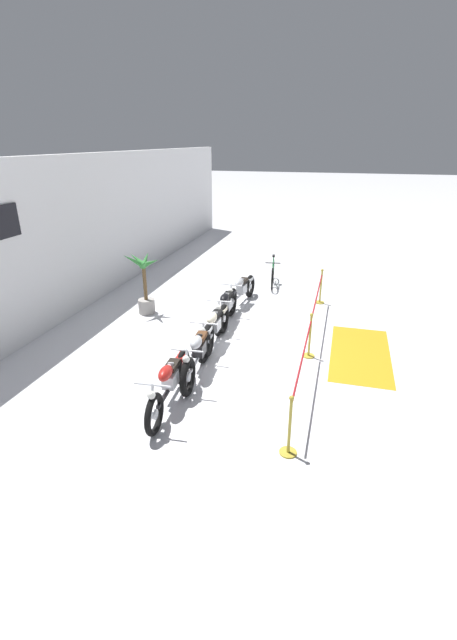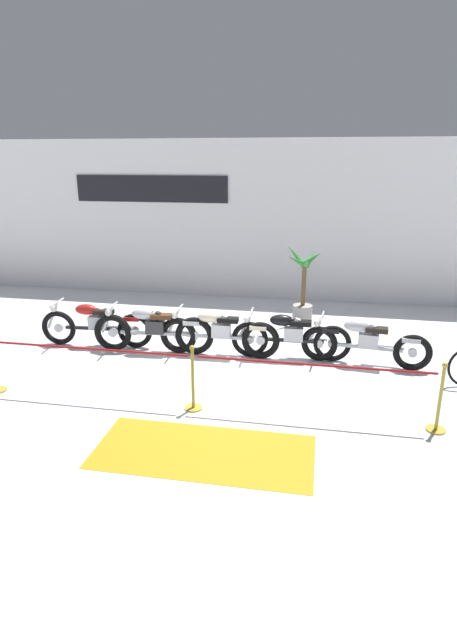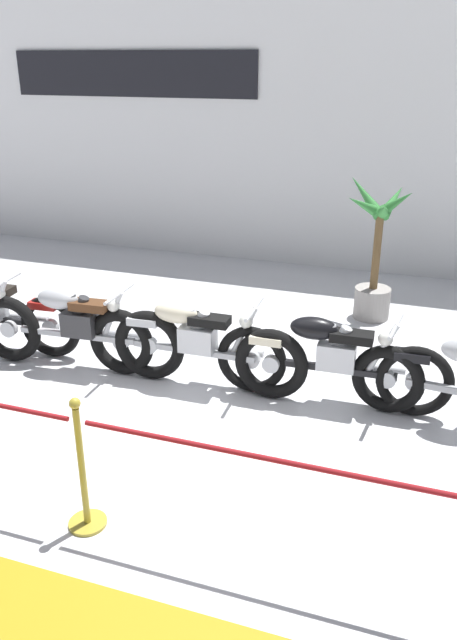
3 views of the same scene
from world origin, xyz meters
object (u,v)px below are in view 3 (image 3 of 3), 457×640
motorcycle_cream_2 (193,344)px  motorcycle_black_3 (330,359)px  potted_palm_left_of_row (375,259)px  stanchion_mid_left (84,484)px  motorcycle_silver_1 (76,329)px

motorcycle_cream_2 → motorcycle_black_3: (1.39, 0.09, 0.01)m
motorcycle_black_3 → potted_palm_left_of_row: potted_palm_left_of_row is taller
motorcycle_cream_2 → potted_palm_left_of_row: 2.91m
potted_palm_left_of_row → stanchion_mid_left: bearing=-107.3°
stanchion_mid_left → motorcycle_black_3: bearing=60.0°
potted_palm_left_of_row → stanchion_mid_left: 4.93m
motorcycle_black_3 → motorcycle_silver_1: bearing=-176.7°
motorcycle_silver_1 → motorcycle_cream_2: 1.32m
motorcycle_black_3 → potted_palm_left_of_row: size_ratio=1.25×
motorcycle_black_3 → potted_palm_left_of_row: 2.40m
motorcycle_cream_2 → motorcycle_silver_1: bearing=-177.1°
motorcycle_silver_1 → motorcycle_black_3: size_ratio=1.06×
motorcycle_silver_1 → motorcycle_cream_2: bearing=2.9°
motorcycle_cream_2 → potted_palm_left_of_row: bearing=58.5°
motorcycle_cream_2 → motorcycle_black_3: bearing=3.7°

